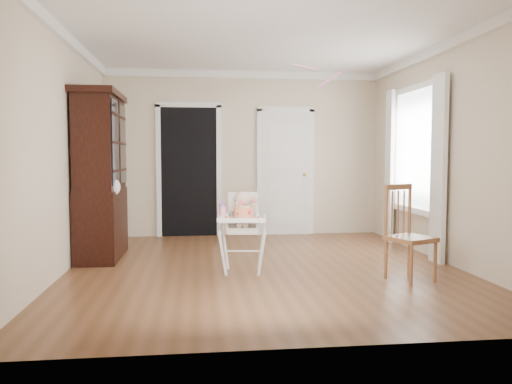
{
  "coord_description": "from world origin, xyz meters",
  "views": [
    {
      "loc": [
        -0.77,
        -5.74,
        1.29
      ],
      "look_at": [
        -0.13,
        -0.31,
        0.91
      ],
      "focal_mm": 35.0,
      "sensor_mm": 36.0,
      "label": 1
    }
  ],
  "objects": [
    {
      "name": "streamer",
      "position": [
        0.54,
        0.32,
        2.4
      ],
      "size": [
        0.25,
        0.45,
        0.15
      ],
      "primitive_type": null,
      "rotation": [
        0.26,
        0.0,
        0.48
      ],
      "color": "#FB91C8",
      "rests_on": "ceiling"
    },
    {
      "name": "cake",
      "position": [
        -0.28,
        -0.46,
        0.7
      ],
      "size": [
        0.29,
        0.29,
        0.13
      ],
      "color": "silver",
      "rests_on": "high_chair"
    },
    {
      "name": "baby",
      "position": [
        -0.26,
        -0.2,
        0.7
      ],
      "size": [
        0.27,
        0.21,
        0.42
      ],
      "rotation": [
        0.0,
        0.0,
        -0.13
      ],
      "color": "beige",
      "rests_on": "high_chair"
    },
    {
      "name": "crown_molding",
      "position": [
        0.0,
        0.0,
        2.64
      ],
      "size": [
        4.5,
        5.0,
        0.12
      ],
      "primitive_type": null,
      "color": "white",
      "rests_on": "ceiling"
    },
    {
      "name": "floor",
      "position": [
        0.0,
        0.0,
        0.0
      ],
      "size": [
        5.0,
        5.0,
        0.0
      ],
      "primitive_type": "plane",
      "color": "brown",
      "rests_on": "ground"
    },
    {
      "name": "window_right",
      "position": [
        2.18,
        0.8,
        1.29
      ],
      "size": [
        0.13,
        1.84,
        2.3
      ],
      "color": "white",
      "rests_on": "wall_right"
    },
    {
      "name": "doorway",
      "position": [
        -0.9,
        2.48,
        1.11
      ],
      "size": [
        1.06,
        0.05,
        2.22
      ],
      "color": "black",
      "rests_on": "wall_back"
    },
    {
      "name": "wall_right",
      "position": [
        2.25,
        0.0,
        1.35
      ],
      "size": [
        0.0,
        5.0,
        5.0
      ],
      "primitive_type": "plane",
      "rotation": [
        1.57,
        0.0,
        -1.57
      ],
      "color": "beige",
      "rests_on": "floor"
    },
    {
      "name": "closet_door",
      "position": [
        0.7,
        2.48,
        1.02
      ],
      "size": [
        0.96,
        0.09,
        2.13
      ],
      "color": "white",
      "rests_on": "wall_back"
    },
    {
      "name": "wall_back",
      "position": [
        0.0,
        2.5,
        1.35
      ],
      "size": [
        4.5,
        0.0,
        4.5
      ],
      "primitive_type": "plane",
      "rotation": [
        1.57,
        0.0,
        0.0
      ],
      "color": "beige",
      "rests_on": "floor"
    },
    {
      "name": "china_cabinet",
      "position": [
        -1.99,
        0.8,
        1.06
      ],
      "size": [
        0.56,
        1.25,
        2.12
      ],
      "color": "black",
      "rests_on": "floor"
    },
    {
      "name": "ceiling",
      "position": [
        0.0,
        0.0,
        2.7
      ],
      "size": [
        5.0,
        5.0,
        0.0
      ],
      "primitive_type": "plane",
      "rotation": [
        3.14,
        0.0,
        0.0
      ],
      "color": "white",
      "rests_on": "wall_back"
    },
    {
      "name": "wall_left",
      "position": [
        -2.25,
        0.0,
        1.35
      ],
      "size": [
        0.0,
        5.0,
        5.0
      ],
      "primitive_type": "plane",
      "rotation": [
        1.57,
        0.0,
        1.57
      ],
      "color": "beige",
      "rests_on": "floor"
    },
    {
      "name": "dining_chair",
      "position": [
        1.44,
        -0.76,
        0.47
      ],
      "size": [
        0.54,
        0.54,
        1.01
      ],
      "rotation": [
        0.0,
        0.0,
        0.41
      ],
      "color": "brown",
      "rests_on": "floor"
    },
    {
      "name": "high_chair",
      "position": [
        -0.27,
        -0.22,
        0.56
      ],
      "size": [
        0.59,
        0.7,
        0.91
      ],
      "rotation": [
        0.0,
        0.0,
        -0.13
      ],
      "color": "white",
      "rests_on": "floor"
    },
    {
      "name": "sippy_cup",
      "position": [
        -0.49,
        -0.33,
        0.72
      ],
      "size": [
        0.08,
        0.08,
        0.19
      ],
      "rotation": [
        0.0,
        0.0,
        -0.13
      ],
      "color": "pink",
      "rests_on": "high_chair"
    }
  ]
}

